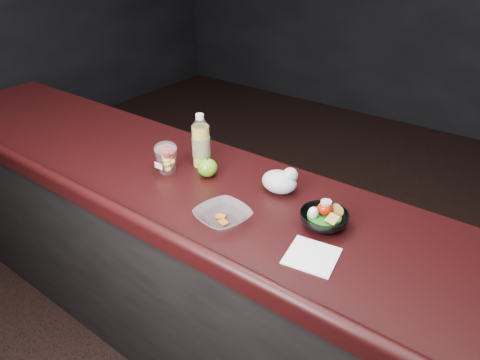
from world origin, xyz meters
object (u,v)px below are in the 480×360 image
lemonade_bottle (201,144)px  takeout_bowl (223,216)px  snack_bowl (324,218)px  green_apple (208,168)px  fruit_cup (166,157)px

lemonade_bottle → takeout_bowl: lemonade_bottle is taller
snack_bowl → lemonade_bottle: bearing=172.2°
lemonade_bottle → green_apple: 0.12m
fruit_cup → snack_bowl: size_ratio=0.80×
lemonade_bottle → fruit_cup: size_ratio=1.72×
takeout_bowl → green_apple: bearing=139.2°
lemonade_bottle → snack_bowl: size_ratio=1.37×
fruit_cup → green_apple: size_ratio=1.59×
lemonade_bottle → takeout_bowl: bearing=-39.6°
fruit_cup → snack_bowl: bearing=3.7°
lemonade_bottle → snack_bowl: (0.65, -0.09, -0.07)m
lemonade_bottle → takeout_bowl: 0.46m
fruit_cup → green_apple: (0.17, 0.08, -0.03)m
green_apple → snack_bowl: size_ratio=0.50×
lemonade_bottle → green_apple: size_ratio=2.74×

